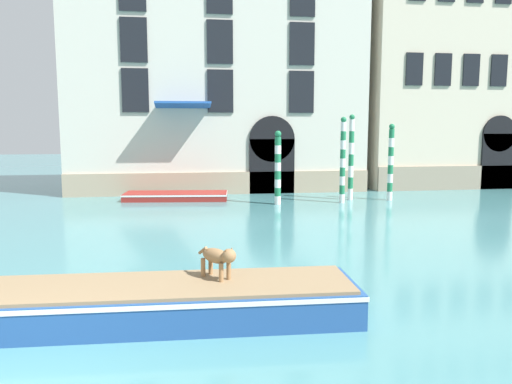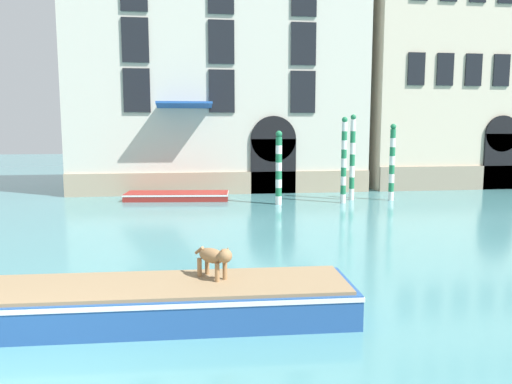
{
  "view_description": "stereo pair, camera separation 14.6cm",
  "coord_description": "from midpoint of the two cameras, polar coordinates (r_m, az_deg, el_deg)",
  "views": [
    {
      "loc": [
        2.53,
        -5.69,
        3.51
      ],
      "look_at": [
        5.04,
        11.52,
        1.2
      ],
      "focal_mm": 35.0,
      "sensor_mm": 36.0,
      "label": 1
    },
    {
      "loc": [
        2.67,
        -5.71,
        3.51
      ],
      "look_at": [
        5.04,
        11.52,
        1.2
      ],
      "focal_mm": 35.0,
      "sensor_mm": 36.0,
      "label": 2
    }
  ],
  "objects": [
    {
      "name": "palazzo_left",
      "position": [
        28.79,
        -4.72,
        13.27
      ],
      "size": [
        15.72,
        7.4,
        12.81
      ],
      "color": "beige",
      "rests_on": "ground_plane"
    },
    {
      "name": "palazzo_right",
      "position": [
        33.09,
        20.7,
        18.1
      ],
      "size": [
        10.16,
        6.13,
        19.7
      ],
      "color": "beige",
      "rests_on": "ground_plane"
    },
    {
      "name": "boat_foreground",
      "position": [
        9.41,
        -12.71,
        -12.12
      ],
      "size": [
        7.68,
        2.06,
        0.69
      ],
      "rotation": [
        0.0,
        0.0,
        -0.03
      ],
      "color": "#234C8C",
      "rests_on": "ground_plane"
    },
    {
      "name": "dog_on_deck",
      "position": [
        9.32,
        -4.79,
        -7.41
      ],
      "size": [
        0.68,
        0.78,
        0.63
      ],
      "rotation": [
        0.0,
        0.0,
        -0.88
      ],
      "color": "#997047",
      "rests_on": "boat_foreground"
    },
    {
      "name": "boat_moored_near_palazzo",
      "position": [
        24.2,
        -9.29,
        -0.43
      ],
      "size": [
        5.03,
        2.22,
        0.35
      ],
      "rotation": [
        0.0,
        0.0,
        -0.1
      ],
      "color": "maroon",
      "rests_on": "ground_plane"
    },
    {
      "name": "mooring_pole_0",
      "position": [
        24.08,
        10.64,
        3.94
      ],
      "size": [
        0.25,
        0.25,
        4.05
      ],
      "color": "white",
      "rests_on": "ground_plane"
    },
    {
      "name": "mooring_pole_1",
      "position": [
        23.04,
        9.7,
        3.64
      ],
      "size": [
        0.26,
        0.26,
        3.92
      ],
      "color": "white",
      "rests_on": "ground_plane"
    },
    {
      "name": "mooring_pole_2",
      "position": [
        24.36,
        14.97,
        3.34
      ],
      "size": [
        0.26,
        0.26,
        3.61
      ],
      "color": "white",
      "rests_on": "ground_plane"
    },
    {
      "name": "mooring_pole_3",
      "position": [
        22.31,
        2.32,
        2.83
      ],
      "size": [
        0.29,
        0.29,
        3.3
      ],
      "color": "white",
      "rests_on": "ground_plane"
    }
  ]
}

